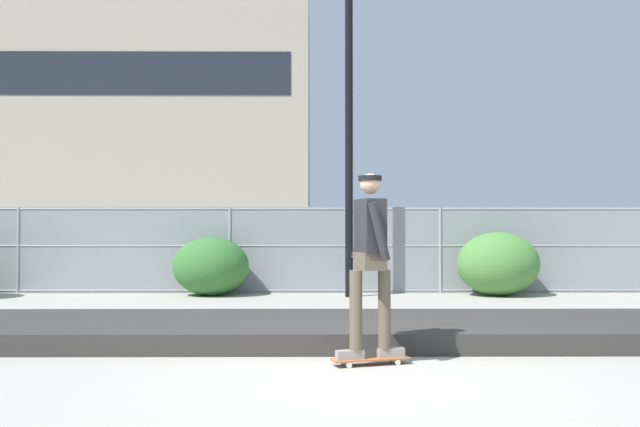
{
  "coord_description": "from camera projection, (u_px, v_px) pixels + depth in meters",
  "views": [
    {
      "loc": [
        -0.44,
        -6.53,
        1.37
      ],
      "look_at": [
        -0.36,
        3.56,
        1.6
      ],
      "focal_mm": 39.23,
      "sensor_mm": 36.0,
      "label": 1
    }
  ],
  "objects": [
    {
      "name": "library_building",
      "position": [
        122.0,
        125.0,
        46.48
      ],
      "size": [
        24.98,
        13.4,
        16.6
      ],
      "color": "#9E9384",
      "rests_on": "ground_plane"
    },
    {
      "name": "chain_fence",
      "position": [
        335.0,
        250.0,
        15.0
      ],
      "size": [
        22.72,
        0.06,
        1.85
      ],
      "color": "gray",
      "rests_on": "ground_plane"
    },
    {
      "name": "skateboard",
      "position": [
        370.0,
        359.0,
        7.06
      ],
      "size": [
        0.82,
        0.42,
        0.07
      ],
      "color": "#9E5B33",
      "rests_on": "ground_plane"
    },
    {
      "name": "ground_plane",
      "position": [
        362.0,
        377.0,
        6.5
      ],
      "size": [
        120.0,
        120.0,
        0.0
      ],
      "primitive_type": "plane",
      "color": "#9E998E"
    },
    {
      "name": "skater",
      "position": [
        370.0,
        252.0,
        7.08
      ],
      "size": [
        0.72,
        0.62,
        1.87
      ],
      "color": "gray",
      "rests_on": "skateboard"
    },
    {
      "name": "street_lamp",
      "position": [
        349.0,
        95.0,
        14.24
      ],
      "size": [
        0.44,
        0.44,
        6.58
      ],
      "color": "black",
      "rests_on": "ground_plane"
    },
    {
      "name": "shrub_right",
      "position": [
        498.0,
        264.0,
        14.4
      ],
      "size": [
        1.7,
        1.39,
        1.31
      ],
      "color": "#477F38",
      "rests_on": "ground_plane"
    },
    {
      "name": "parked_car_near",
      "position": [
        137.0,
        250.0,
        18.12
      ],
      "size": [
        4.46,
        2.06,
        1.66
      ],
      "color": "#474C54",
      "rests_on": "ground_plane"
    },
    {
      "name": "parked_car_mid",
      "position": [
        378.0,
        250.0,
        18.29
      ],
      "size": [
        4.53,
        2.21,
        1.66
      ],
      "color": "#566B4C",
      "rests_on": "ground_plane"
    },
    {
      "name": "gravel_berm",
      "position": [
        350.0,
        329.0,
        8.71
      ],
      "size": [
        15.82,
        2.43,
        0.24
      ],
      "primitive_type": "cube",
      "color": "#33302D",
      "rests_on": "ground_plane"
    },
    {
      "name": "shrub_center",
      "position": [
        211.0,
        266.0,
        14.44
      ],
      "size": [
        1.57,
        1.29,
        1.22
      ],
      "color": "#336B2D",
      "rests_on": "ground_plane"
    }
  ]
}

